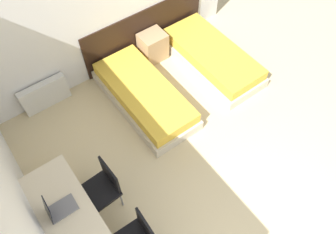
{
  "coord_description": "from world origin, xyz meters",
  "views": [
    {
      "loc": [
        -1.59,
        0.07,
        4.42
      ],
      "look_at": [
        0.0,
        2.21,
        0.55
      ],
      "focal_mm": 35.0,
      "sensor_mm": 36.0,
      "label": 1
    }
  ],
  "objects_px": {
    "bed_near_door": "(212,57)",
    "chair_near_laptop": "(103,187)",
    "nightstand": "(153,46)",
    "laptop": "(57,209)",
    "bed_near_window": "(144,96)"
  },
  "relations": [
    {
      "from": "bed_near_door",
      "to": "chair_near_laptop",
      "type": "height_order",
      "value": "chair_near_laptop"
    },
    {
      "from": "bed_near_door",
      "to": "nightstand",
      "type": "distance_m",
      "value": 1.08
    },
    {
      "from": "nightstand",
      "to": "chair_near_laptop",
      "type": "xyz_separation_m",
      "value": [
        -2.11,
        -1.9,
        0.21
      ]
    },
    {
      "from": "bed_near_window",
      "to": "nightstand",
      "type": "xyz_separation_m",
      "value": [
        0.73,
        0.79,
        0.08
      ]
    },
    {
      "from": "chair_near_laptop",
      "to": "laptop",
      "type": "distance_m",
      "value": 0.67
    },
    {
      "from": "chair_near_laptop",
      "to": "nightstand",
      "type": "bearing_deg",
      "value": 39.7
    },
    {
      "from": "bed_near_door",
      "to": "laptop",
      "type": "relative_size",
      "value": 5.92
    },
    {
      "from": "bed_near_window",
      "to": "laptop",
      "type": "distance_m",
      "value": 2.37
    },
    {
      "from": "bed_near_door",
      "to": "chair_near_laptop",
      "type": "distance_m",
      "value": 3.06
    },
    {
      "from": "bed_near_window",
      "to": "chair_near_laptop",
      "type": "relative_size",
      "value": 2.31
    },
    {
      "from": "bed_near_door",
      "to": "chair_near_laptop",
      "type": "xyz_separation_m",
      "value": [
        -2.84,
        -1.11,
        0.29
      ]
    },
    {
      "from": "nightstand",
      "to": "laptop",
      "type": "xyz_separation_m",
      "value": [
        -2.67,
        -1.99,
        0.56
      ]
    },
    {
      "from": "bed_near_door",
      "to": "bed_near_window",
      "type": "bearing_deg",
      "value": 180.0
    },
    {
      "from": "nightstand",
      "to": "laptop",
      "type": "height_order",
      "value": "laptop"
    },
    {
      "from": "bed_near_window",
      "to": "nightstand",
      "type": "height_order",
      "value": "nightstand"
    }
  ]
}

